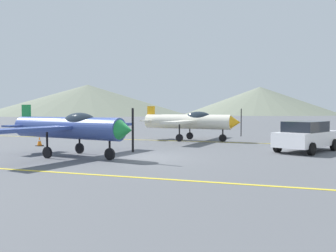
% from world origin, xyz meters
% --- Properties ---
extents(ground_plane, '(400.00, 400.00, 0.00)m').
position_xyz_m(ground_plane, '(0.00, 0.00, 0.00)').
color(ground_plane, '#54565B').
extents(apron_line_near, '(80.00, 0.16, 0.01)m').
position_xyz_m(apron_line_near, '(0.00, -4.62, 0.01)').
color(apron_line_near, yellow).
rests_on(apron_line_near, ground_plane).
extents(apron_line_far, '(80.00, 0.16, 0.01)m').
position_xyz_m(apron_line_far, '(0.00, 8.89, 0.01)').
color(apron_line_far, yellow).
rests_on(apron_line_far, ground_plane).
extents(airplane_near, '(7.30, 8.32, 2.50)m').
position_xyz_m(airplane_near, '(-3.34, -0.69, 1.41)').
color(airplane_near, '#33478C').
rests_on(airplane_near, ground_plane).
extents(airplane_mid, '(7.27, 8.35, 2.50)m').
position_xyz_m(airplane_mid, '(-0.07, 9.47, 1.41)').
color(airplane_mid, silver).
rests_on(airplane_mid, ground_plane).
extents(car_sedan, '(3.57, 4.65, 1.62)m').
position_xyz_m(car_sedan, '(7.45, 4.91, 0.84)').
color(car_sedan, white).
rests_on(car_sedan, ground_plane).
extents(traffic_cone_front, '(0.36, 0.36, 0.59)m').
position_xyz_m(traffic_cone_front, '(-7.96, 2.90, 0.29)').
color(traffic_cone_front, black).
rests_on(traffic_cone_front, ground_plane).
extents(hill_left, '(80.10, 80.10, 12.08)m').
position_xyz_m(hill_left, '(-69.00, 110.85, 6.04)').
color(hill_left, slate).
rests_on(hill_left, ground_plane).
extents(hill_centerleft, '(65.09, 65.09, 11.80)m').
position_xyz_m(hill_centerleft, '(-4.07, 141.42, 5.90)').
color(hill_centerleft, slate).
rests_on(hill_centerleft, ground_plane).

